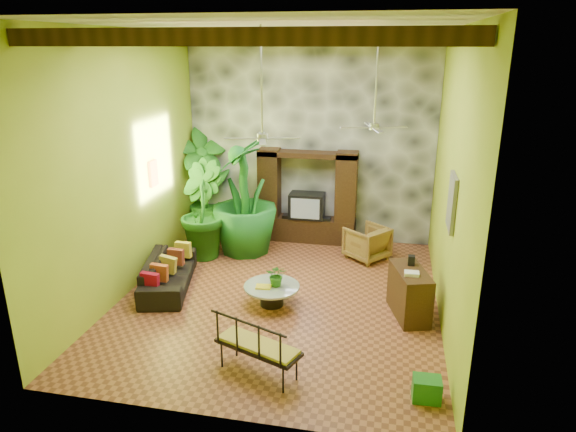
% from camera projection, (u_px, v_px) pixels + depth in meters
% --- Properties ---
extents(ground, '(7.00, 7.00, 0.00)m').
position_uv_depth(ground, '(280.00, 297.00, 10.04)').
color(ground, brown).
rests_on(ground, ground).
extents(ceiling, '(6.00, 7.00, 0.02)m').
position_uv_depth(ceiling, '(278.00, 25.00, 8.45)').
color(ceiling, silver).
rests_on(ceiling, back_wall).
extents(back_wall, '(6.00, 0.02, 5.00)m').
position_uv_depth(back_wall, '(310.00, 139.00, 12.49)').
color(back_wall, '#97B328').
rests_on(back_wall, ground).
extents(left_wall, '(0.02, 7.00, 5.00)m').
position_uv_depth(left_wall, '(126.00, 165.00, 9.81)').
color(left_wall, '#97B328').
rests_on(left_wall, ground).
extents(right_wall, '(0.02, 7.00, 5.00)m').
position_uv_depth(right_wall, '(452.00, 181.00, 8.67)').
color(right_wall, '#97B328').
rests_on(right_wall, ground).
extents(stone_accent_wall, '(5.98, 0.10, 4.98)m').
position_uv_depth(stone_accent_wall, '(310.00, 140.00, 12.44)').
color(stone_accent_wall, '#37393E').
rests_on(stone_accent_wall, ground).
extents(ceiling_beams, '(5.95, 5.36, 0.22)m').
position_uv_depth(ceiling_beams, '(278.00, 39.00, 8.52)').
color(ceiling_beams, '#351F11').
rests_on(ceiling_beams, ceiling).
extents(entertainment_center, '(2.40, 0.55, 2.30)m').
position_uv_depth(entertainment_center, '(307.00, 204.00, 12.64)').
color(entertainment_center, black).
rests_on(entertainment_center, ground).
extents(ceiling_fan_front, '(1.28, 1.28, 1.86)m').
position_uv_depth(ceiling_fan_front, '(262.00, 125.00, 8.62)').
color(ceiling_fan_front, '#A5A6AA').
rests_on(ceiling_fan_front, ceiling).
extents(ceiling_fan_back, '(1.28, 1.28, 1.86)m').
position_uv_depth(ceiling_fan_back, '(374.00, 116.00, 9.77)').
color(ceiling_fan_back, '#A5A6AA').
rests_on(ceiling_fan_back, ceiling).
extents(wall_art_mask, '(0.06, 0.32, 0.55)m').
position_uv_depth(wall_art_mask, '(153.00, 173.00, 10.86)').
color(wall_art_mask, '#BE9616').
rests_on(wall_art_mask, left_wall).
extents(wall_art_painting, '(0.06, 0.70, 0.90)m').
position_uv_depth(wall_art_painting, '(452.00, 202.00, 8.19)').
color(wall_art_painting, teal).
rests_on(wall_art_painting, right_wall).
extents(sofa, '(1.31, 2.27, 0.62)m').
position_uv_depth(sofa, '(168.00, 273.00, 10.35)').
color(sofa, black).
rests_on(sofa, ground).
extents(wicker_armchair, '(1.18, 1.17, 0.77)m').
position_uv_depth(wicker_armchair, '(367.00, 243.00, 11.74)').
color(wicker_armchair, olive).
rests_on(wicker_armchair, ground).
extents(tall_plant_a, '(1.77, 1.66, 2.78)m').
position_uv_depth(tall_plant_a, '(203.00, 182.00, 12.94)').
color(tall_plant_a, '#226C1C').
rests_on(tall_plant_a, ground).
extents(tall_plant_b, '(1.53, 1.57, 2.23)m').
position_uv_depth(tall_plant_b, '(201.00, 210.00, 11.68)').
color(tall_plant_b, '#1A5817').
rests_on(tall_plant_b, ground).
extents(tall_plant_c, '(1.58, 1.58, 2.76)m').
position_uv_depth(tall_plant_c, '(244.00, 196.00, 11.82)').
color(tall_plant_c, '#1B6822').
rests_on(tall_plant_c, ground).
extents(coffee_table, '(1.05, 1.05, 0.40)m').
position_uv_depth(coffee_table, '(272.00, 292.00, 9.66)').
color(coffee_table, black).
rests_on(coffee_table, ground).
extents(centerpiece_plant, '(0.41, 0.37, 0.42)m').
position_uv_depth(centerpiece_plant, '(277.00, 275.00, 9.55)').
color(centerpiece_plant, '#27661A').
rests_on(centerpiece_plant, coffee_table).
extents(yellow_tray, '(0.30, 0.23, 0.03)m').
position_uv_depth(yellow_tray, '(263.00, 287.00, 9.53)').
color(yellow_tray, yellow).
rests_on(yellow_tray, coffee_table).
extents(iron_bench, '(1.39, 0.95, 0.57)m').
position_uv_depth(iron_bench, '(257.00, 344.00, 7.47)').
color(iron_bench, black).
rests_on(iron_bench, ground).
extents(side_console, '(0.80, 1.21, 0.89)m').
position_uv_depth(side_console, '(409.00, 293.00, 9.22)').
color(side_console, '#352010').
rests_on(side_console, ground).
extents(green_bin, '(0.40, 0.30, 0.34)m').
position_uv_depth(green_bin, '(427.00, 389.00, 7.09)').
color(green_bin, '#1D6E2B').
rests_on(green_bin, ground).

